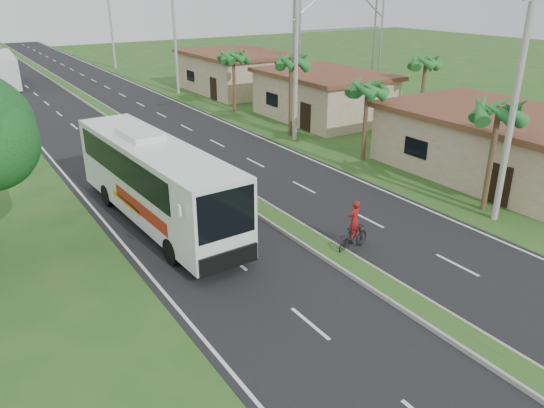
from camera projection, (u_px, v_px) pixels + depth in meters
ground at (390, 292)px, 18.54m from camera, size 180.00×180.00×0.00m
road_asphalt at (169, 151)px, 34.07m from camera, size 14.00×160.00×0.02m
median_strip at (169, 150)px, 34.04m from camera, size 1.20×160.00×0.18m
lane_edge_left at (60, 170)px, 30.73m from camera, size 0.12×160.00×0.01m
lane_edge_right at (258, 137)px, 37.42m from camera, size 0.12×160.00×0.01m
shop_near at (499, 143)px, 29.50m from camera, size 8.60×12.60×3.52m
shop_mid at (323, 95)px, 41.91m from camera, size 7.60×10.60×3.67m
shop_far at (237, 71)px, 52.76m from camera, size 8.60×11.60×3.82m
palm_verge_a at (499, 111)px, 23.54m from camera, size 2.40×2.40×5.45m
palm_verge_b at (367, 88)px, 30.88m from camera, size 2.40×2.40×5.05m
palm_verge_c at (291, 62)px, 35.73m from camera, size 2.40×2.40×5.85m
palm_verge_d at (233, 56)px, 43.19m from camera, size 2.40×2.40×5.25m
palm_behind_shop at (426, 62)px, 37.03m from camera, size 2.40×2.40×5.65m
utility_pole_a at (516, 95)px, 22.16m from camera, size 1.60×0.28×11.00m
utility_pole_b at (296, 46)px, 34.35m from camera, size 3.20×0.28×12.00m
utility_pole_c at (175, 33)px, 50.13m from camera, size 1.60×0.28×11.00m
utility_pole_d at (111, 24)px, 65.77m from camera, size 1.60×0.28×10.50m
billboard_lattice at (340, 20)px, 50.21m from camera, size 10.18×1.18×12.07m
coach_bus_main at (154, 177)px, 23.17m from camera, size 3.11×12.37×3.96m
coach_bus_far at (2, 68)px, 55.91m from camera, size 3.15×11.21×3.23m
motorcyclist at (354, 233)px, 21.16m from camera, size 1.85×0.85×2.15m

